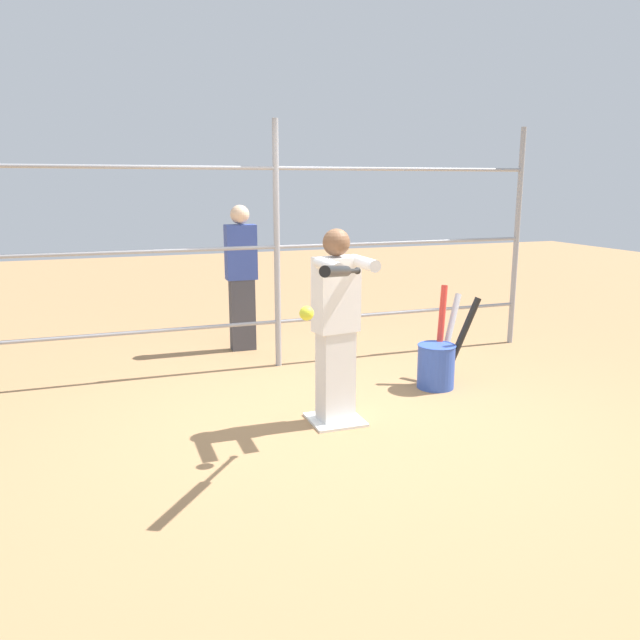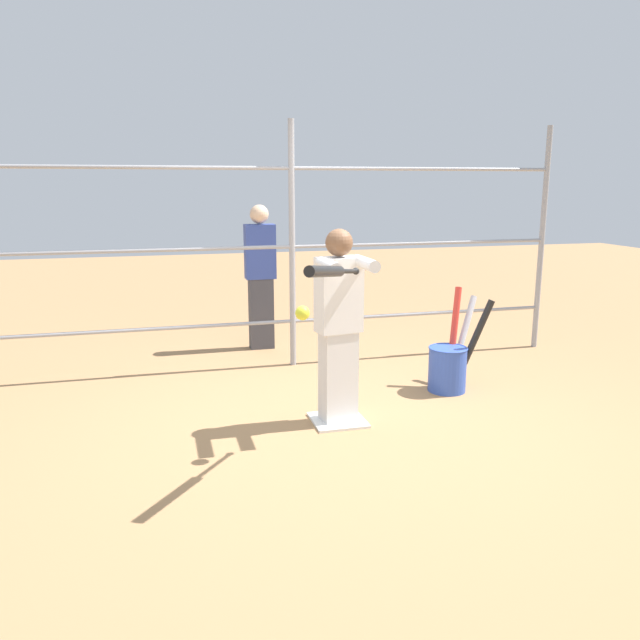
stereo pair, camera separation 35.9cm
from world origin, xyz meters
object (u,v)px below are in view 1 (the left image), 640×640
batter (337,320)px  bystander_behind_fence (241,276)px  baseball_bat_swinging (339,271)px  bat_bucket (438,361)px  softball_in_flight (307,313)px

batter → bystander_behind_fence: (0.20, -2.35, 0.02)m
baseball_bat_swinging → bat_bucket: size_ratio=0.89×
batter → softball_in_flight: batter is taller
batter → bystander_behind_fence: bystander_behind_fence is taller
bat_bucket → baseball_bat_swinging: bearing=41.8°
softball_in_flight → batter: bearing=-130.4°
softball_in_flight → bat_bucket: (-1.56, -0.94, -0.73)m
batter → bat_bucket: bearing=-157.5°
batter → softball_in_flight: size_ratio=15.45×
baseball_bat_swinging → softball_in_flight: baseball_bat_swinging is taller
batter → bat_bucket: 1.39m
baseball_bat_swinging → softball_in_flight: 0.51m
bystander_behind_fence → bat_bucket: bearing=126.3°
baseball_bat_swinging → bat_bucket: (-1.49, -1.33, -1.06)m
bystander_behind_fence → softball_in_flight: bearing=86.1°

